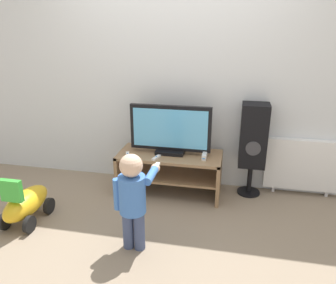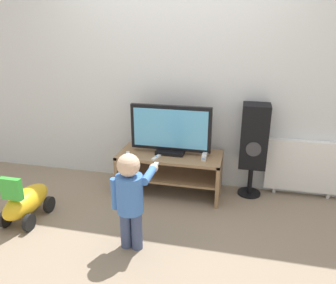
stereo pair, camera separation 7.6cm
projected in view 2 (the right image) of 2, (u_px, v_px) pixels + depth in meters
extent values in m
plane|color=gray|center=(165.00, 202.00, 3.41)|extent=(16.00, 16.00, 0.00)
cube|color=silver|center=(177.00, 69.00, 3.49)|extent=(10.00, 0.06, 2.60)
cube|color=#93704C|center=(170.00, 155.00, 3.48)|extent=(1.10, 0.49, 0.03)
cube|color=#93704C|center=(170.00, 175.00, 3.56)|extent=(1.06, 0.45, 0.02)
cube|color=#93704C|center=(124.00, 168.00, 3.67)|extent=(0.04, 0.49, 0.45)
cube|color=#93704C|center=(219.00, 178.00, 3.44)|extent=(0.04, 0.49, 0.45)
cube|color=black|center=(171.00, 151.00, 3.49)|extent=(0.30, 0.20, 0.04)
cube|color=black|center=(171.00, 128.00, 3.41)|extent=(0.85, 0.05, 0.48)
cube|color=#59B2EA|center=(170.00, 129.00, 3.38)|extent=(0.78, 0.01, 0.41)
cube|color=white|center=(205.00, 155.00, 3.37)|extent=(0.04, 0.20, 0.06)
cube|color=#3F8CE5|center=(204.00, 159.00, 3.27)|extent=(0.03, 0.00, 0.01)
cube|color=white|center=(128.00, 154.00, 3.44)|extent=(0.07, 0.13, 0.02)
cylinder|color=#337FD8|center=(128.00, 153.00, 3.43)|extent=(0.01, 0.01, 0.00)
cube|color=white|center=(156.00, 158.00, 3.35)|extent=(0.07, 0.13, 0.02)
cylinder|color=#337FD8|center=(156.00, 156.00, 3.35)|extent=(0.01, 0.01, 0.00)
cylinder|color=#3F4C72|center=(126.00, 228.00, 2.68)|extent=(0.09, 0.09, 0.34)
cylinder|color=#3F4C72|center=(137.00, 230.00, 2.66)|extent=(0.09, 0.09, 0.34)
cylinder|color=#3F72C6|center=(130.00, 194.00, 2.56)|extent=(0.21, 0.21, 0.31)
sphere|color=beige|center=(128.00, 165.00, 2.48)|extent=(0.18, 0.18, 0.18)
cylinder|color=#3F72C6|center=(115.00, 194.00, 2.59)|extent=(0.07, 0.07, 0.26)
cylinder|color=#3F72C6|center=(149.00, 175.00, 2.62)|extent=(0.07, 0.26, 0.07)
sphere|color=beige|center=(153.00, 168.00, 2.74)|extent=(0.08, 0.08, 0.08)
cube|color=white|center=(155.00, 166.00, 2.77)|extent=(0.03, 0.13, 0.02)
cylinder|color=black|center=(249.00, 193.00, 3.58)|extent=(0.25, 0.25, 0.02)
cylinder|color=black|center=(250.00, 180.00, 3.53)|extent=(0.05, 0.05, 0.34)
cube|color=black|center=(254.00, 136.00, 3.36)|extent=(0.27, 0.24, 0.67)
cylinder|color=#38383D|center=(254.00, 149.00, 3.28)|extent=(0.15, 0.01, 0.15)
ellipsoid|color=gold|center=(26.00, 201.00, 3.07)|extent=(0.25, 0.59, 0.22)
cube|color=green|center=(11.00, 189.00, 2.85)|extent=(0.20, 0.05, 0.20)
cylinder|color=black|center=(27.00, 201.00, 3.28)|extent=(0.04, 0.16, 0.16)
cylinder|color=black|center=(49.00, 204.00, 3.23)|extent=(0.04, 0.16, 0.16)
cylinder|color=black|center=(5.00, 219.00, 2.98)|extent=(0.04, 0.16, 0.16)
cylinder|color=black|center=(29.00, 222.00, 2.93)|extent=(0.04, 0.16, 0.16)
cube|color=white|center=(304.00, 166.00, 3.45)|extent=(0.79, 0.08, 0.56)
cube|color=silver|center=(274.00, 190.00, 3.61)|extent=(0.03, 0.05, 0.06)
cube|color=silver|center=(328.00, 195.00, 3.49)|extent=(0.03, 0.05, 0.06)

